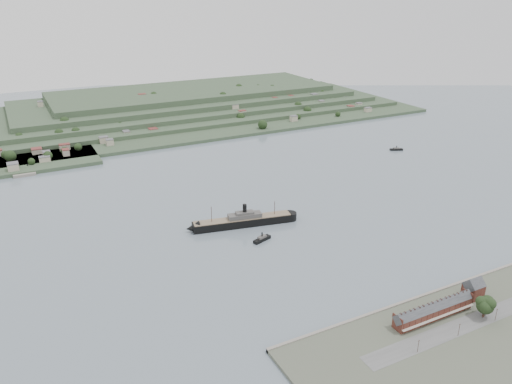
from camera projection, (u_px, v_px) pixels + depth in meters
name	position (u px, v px, depth m)	size (l,w,h in m)	color
ground	(297.00, 211.00, 435.47)	(1400.00, 1400.00, 0.00)	slate
near_shore	(470.00, 332.00, 281.38)	(220.00, 80.00, 2.60)	#4C5142
terrace_row	(433.00, 310.00, 290.36)	(55.60, 9.80, 11.07)	#4E231C
gabled_building	(473.00, 288.00, 309.01)	(10.40, 10.18, 14.09)	#4E231C
far_peninsula	(179.00, 107.00, 766.30)	(760.00, 309.00, 30.00)	#31462E
steamship	(240.00, 221.00, 407.12)	(92.76, 27.68, 22.42)	black
tugboat	(262.00, 239.00, 383.92)	(16.32, 9.05, 7.11)	black
ferry_west	(28.00, 168.00, 535.46)	(16.44, 7.03, 5.97)	black
ferry_east	(396.00, 149.00, 598.66)	(15.80, 9.76, 5.75)	black
fig_tree	(486.00, 305.00, 288.95)	(12.51, 10.83, 13.96)	#3B271B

